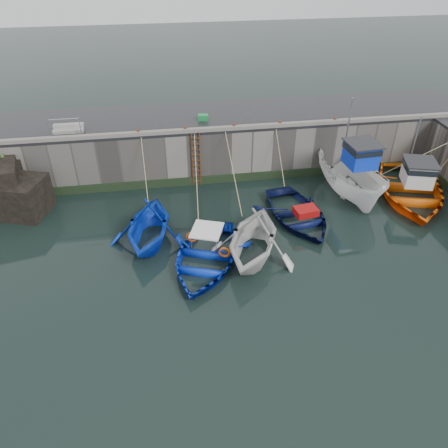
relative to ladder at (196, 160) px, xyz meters
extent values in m
plane|color=black|center=(2.00, -9.91, -1.59)|extent=(120.00, 120.00, 0.00)
cube|color=slate|center=(2.00, 2.59, -0.09)|extent=(30.00, 5.00, 3.00)
cube|color=black|center=(2.00, 2.59, 1.49)|extent=(30.00, 5.00, 0.16)
cube|color=slate|center=(2.00, 0.24, 1.67)|extent=(30.00, 0.30, 0.20)
cube|color=black|center=(2.00, 0.05, -1.34)|extent=(30.00, 0.08, 0.50)
cube|color=black|center=(-9.20, -1.51, -0.64)|extent=(2.96, 2.83, 1.90)
cube|color=black|center=(-10.20, -0.31, -0.44)|extent=(2.01, 1.83, 2.30)
cone|color=#2D591E|center=(-9.50, -1.71, 0.09)|extent=(0.44, 0.44, 0.45)
cone|color=#2D591E|center=(-10.00, -0.11, 0.99)|extent=(0.44, 0.44, 0.45)
cylinder|color=#3F1E0F|center=(-0.22, 0.01, 0.01)|extent=(0.07, 0.07, 3.20)
cylinder|color=#3F1E0F|center=(0.22, 0.01, 0.01)|extent=(0.07, 0.07, 3.20)
cube|color=#3F1E0F|center=(0.00, -0.01, -1.34)|extent=(0.44, 0.06, 0.05)
cube|color=#3F1E0F|center=(0.00, -0.01, -1.01)|extent=(0.44, 0.06, 0.05)
cube|color=#3F1E0F|center=(0.00, -0.01, -0.68)|extent=(0.44, 0.06, 0.05)
cube|color=#3F1E0F|center=(0.00, -0.01, -0.35)|extent=(0.44, 0.06, 0.05)
cube|color=#3F1E0F|center=(0.00, -0.01, -0.02)|extent=(0.44, 0.06, 0.05)
cube|color=#3F1E0F|center=(0.00, -0.01, 0.31)|extent=(0.44, 0.06, 0.05)
cube|color=#3F1E0F|center=(0.00, -0.01, 0.64)|extent=(0.44, 0.06, 0.05)
cube|color=#3F1E0F|center=(0.00, -0.01, 0.97)|extent=(0.44, 0.06, 0.05)
cube|color=#3F1E0F|center=(0.00, -0.01, 1.30)|extent=(0.44, 0.06, 0.05)
imported|color=#0D3ACE|center=(-2.79, -5.03, -1.59)|extent=(4.84, 5.32, 2.43)
imported|color=#0C2DBE|center=(-0.39, -7.04, -1.59)|extent=(5.58, 6.51, 1.14)
imported|color=silver|center=(1.81, -6.88, -1.59)|extent=(5.90, 6.25, 2.60)
imported|color=#09103C|center=(4.69, -4.32, -1.59)|extent=(4.47, 5.73, 1.08)
imported|color=white|center=(8.25, -2.29, -0.74)|extent=(2.74, 6.37, 2.41)
cube|color=#0D2ECB|center=(8.29, -2.89, 1.06)|extent=(1.49, 1.59, 1.20)
cube|color=black|center=(8.29, -2.89, 1.41)|extent=(1.56, 1.65, 0.28)
cube|color=#262628|center=(8.29, -2.89, 1.70)|extent=(1.71, 1.80, 0.08)
cylinder|color=#A5A8AD|center=(8.17, -1.10, 1.96)|extent=(0.08, 0.08, 3.00)
imported|color=#FA640D|center=(11.50, -3.01, -1.21)|extent=(6.81, 8.17, 1.46)
cube|color=silver|center=(11.33, -3.58, 0.12)|extent=(1.77, 1.83, 1.20)
cube|color=black|center=(11.33, -3.58, 0.47)|extent=(1.84, 1.91, 0.28)
cube|color=#262628|center=(11.33, -3.58, 0.76)|extent=(2.02, 2.08, 0.08)
cylinder|color=#A5A8AD|center=(11.84, -1.86, 1.02)|extent=(0.08, 0.08, 3.00)
cube|color=#17833D|center=(0.67, 1.90, 1.72)|extent=(0.63, 0.50, 0.31)
cylinder|color=#A5A8AD|center=(-7.50, 0.69, 2.07)|extent=(0.05, 0.05, 1.00)
cylinder|color=#A5A8AD|center=(-6.00, 0.69, 2.07)|extent=(0.05, 0.05, 1.00)
cylinder|color=#A5A8AD|center=(-6.75, 0.69, 2.53)|extent=(1.50, 0.05, 0.05)
cube|color=gray|center=(-6.75, 1.19, 1.66)|extent=(1.60, 0.35, 0.18)
cube|color=gray|center=(-6.75, 1.54, 1.84)|extent=(1.60, 0.35, 0.18)
cylinder|color=#3F1E0F|center=(-3.00, 0.34, 1.71)|extent=(0.18, 0.18, 0.28)
cylinder|color=#3F1E0F|center=(-0.50, 0.34, 1.71)|extent=(0.18, 0.18, 0.28)
cylinder|color=#3F1E0F|center=(2.20, 0.34, 1.71)|extent=(0.18, 0.18, 0.28)
cylinder|color=#3F1E0F|center=(4.80, 0.34, 1.71)|extent=(0.18, 0.18, 0.28)
cylinder|color=#3F1E0F|center=(8.00, 0.34, 1.71)|extent=(0.18, 0.18, 0.28)
camera|label=1|loc=(-1.91, -22.07, 10.93)|focal=35.00mm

